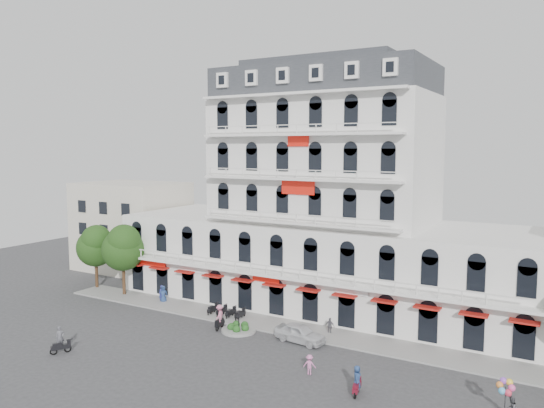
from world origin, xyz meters
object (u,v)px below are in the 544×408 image
at_px(rider_west, 60,341).
at_px(balloon_vendor, 509,400).
at_px(parked_car, 300,333).
at_px(rider_center, 220,316).
at_px(rider_east, 357,381).

xyz_separation_m(rider_west, balloon_vendor, (32.97, 6.78, 0.23)).
bearing_deg(rider_west, balloon_vendor, -49.82).
distance_m(parked_car, rider_center, 8.00).
relative_size(rider_west, rider_east, 1.10).
relative_size(rider_center, balloon_vendor, 0.95).
distance_m(rider_center, balloon_vendor, 25.51).
bearing_deg(rider_west, rider_east, -49.10).
height_order(rider_west, rider_east, rider_west).
bearing_deg(parked_car, rider_center, 102.73).
height_order(rider_center, balloon_vendor, balloon_vendor).
bearing_deg(rider_east, balloon_vendor, -89.61).
bearing_deg(balloon_vendor, rider_center, 169.82).
distance_m(rider_west, balloon_vendor, 33.66).
relative_size(rider_west, balloon_vendor, 0.94).
distance_m(rider_east, rider_center, 16.94).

